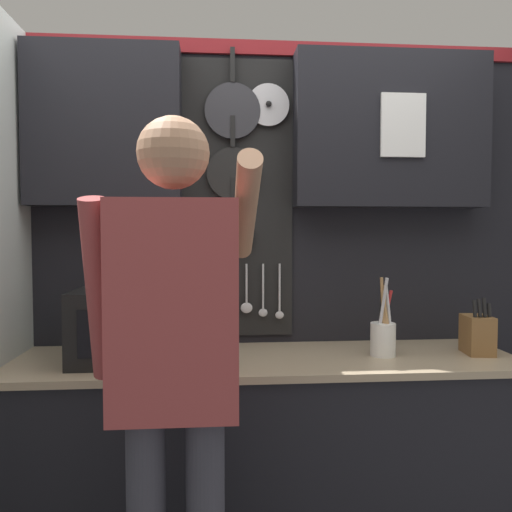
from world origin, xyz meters
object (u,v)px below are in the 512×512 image
at_px(knife_block, 477,334).
at_px(person, 175,351).
at_px(microwave, 136,325).
at_px(utensil_crock, 383,335).

distance_m(knife_block, person, 1.42).
xyz_separation_m(microwave, person, (0.21, -0.59, 0.03)).
relative_size(knife_block, person, 0.14).
xyz_separation_m(knife_block, utensil_crock, (-0.43, 0.00, 0.00)).
bearing_deg(person, utensil_crock, 34.56).
height_order(microwave, knife_block, microwave).
bearing_deg(utensil_crock, knife_block, -0.01).
relative_size(microwave, utensil_crock, 1.44).
xyz_separation_m(utensil_crock, person, (-0.85, -0.59, 0.09)).
distance_m(knife_block, utensil_crock, 0.43).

